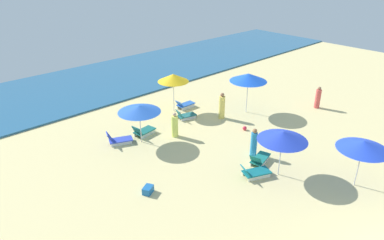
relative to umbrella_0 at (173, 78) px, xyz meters
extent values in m
cube|color=#285E87|center=(-2.98, 8.87, -2.33)|extent=(60.00, 10.09, 0.12)
cylinder|color=silver|center=(0.00, 0.00, -1.32)|extent=(0.05, 0.05, 2.14)
cone|color=yellow|center=(0.00, 0.00, 0.00)|extent=(2.06, 2.06, 0.51)
cube|color=silver|center=(-0.20, -1.72, -2.30)|extent=(1.06, 0.30, 0.18)
cube|color=silver|center=(-0.07, -1.21, -2.30)|extent=(1.06, 0.30, 0.18)
cube|color=#21656A|center=(-0.13, -1.46, -2.17)|extent=(1.31, 0.88, 0.06)
cube|color=#21656A|center=(-0.67, -1.33, -1.94)|extent=(0.42, 0.63, 0.48)
cube|color=silver|center=(0.96, -0.40, -2.26)|extent=(1.14, 0.06, 0.26)
cube|color=silver|center=(0.96, 0.10, -2.26)|extent=(1.14, 0.06, 0.26)
cube|color=blue|center=(0.96, -0.15, -2.10)|extent=(1.28, 0.60, 0.06)
cube|color=blue|center=(0.37, -0.14, -1.91)|extent=(0.32, 0.56, 0.41)
cylinder|color=silver|center=(3.50, -3.45, -1.28)|extent=(0.05, 0.05, 2.21)
cone|color=blue|center=(3.50, -3.45, 0.08)|extent=(2.46, 2.46, 0.51)
cylinder|color=silver|center=(-1.22, -9.31, -1.44)|extent=(0.05, 0.05, 1.90)
cone|color=#223CC1|center=(-1.22, -9.31, -0.27)|extent=(2.35, 2.35, 0.45)
cube|color=silver|center=(-0.90, -8.27, -2.29)|extent=(1.23, 0.35, 0.20)
cube|color=silver|center=(-1.02, -7.78, -2.29)|extent=(1.23, 0.35, 0.20)
cube|color=#18746C|center=(-0.96, -8.03, -2.16)|extent=(1.50, 0.93, 0.06)
cube|color=#18746C|center=(-1.59, -8.19, -1.91)|extent=(0.49, 0.64, 0.52)
cube|color=silver|center=(-2.24, -8.95, -2.28)|extent=(1.11, 0.50, 0.21)
cube|color=silver|center=(-2.01, -8.43, -2.28)|extent=(1.11, 0.50, 0.21)
cube|color=#136C75|center=(-2.12, -8.69, -2.14)|extent=(1.47, 1.13, 0.06)
cube|color=#136C75|center=(-2.69, -8.45, -1.94)|extent=(0.53, 0.71, 0.43)
cylinder|color=silver|center=(-4.19, -2.08, -1.45)|extent=(0.05, 0.05, 1.88)
cone|color=blue|center=(-4.19, -2.08, -0.32)|extent=(2.38, 2.38, 0.38)
cube|color=silver|center=(-3.47, -1.76, -2.27)|extent=(1.15, 0.21, 0.23)
cube|color=silver|center=(-3.56, -1.19, -2.27)|extent=(1.15, 0.21, 0.23)
cube|color=#196660|center=(-3.51, -1.48, -2.13)|extent=(1.37, 0.86, 0.06)
cube|color=#196660|center=(-4.10, -1.56, -1.89)|extent=(0.37, 0.67, 0.50)
cube|color=silver|center=(-5.24, -1.67, -2.29)|extent=(1.09, 0.50, 0.20)
cube|color=silver|center=(-5.02, -1.18, -2.29)|extent=(1.09, 0.50, 0.20)
cube|color=blue|center=(-5.13, -1.42, -2.16)|extent=(1.44, 1.10, 0.06)
cube|color=blue|center=(-5.68, -1.19, -1.90)|extent=(0.54, 0.68, 0.54)
cylinder|color=silver|center=(0.65, -12.22, -1.43)|extent=(0.05, 0.05, 1.91)
cone|color=blue|center=(0.65, -12.22, -0.28)|extent=(2.29, 2.29, 0.41)
cylinder|color=#EDF86B|center=(-2.33, -2.84, -1.74)|extent=(0.47, 0.47, 1.30)
sphere|color=tan|center=(-2.33, -2.84, -0.99)|extent=(0.22, 0.22, 0.22)
cylinder|color=#D9514D|center=(7.71, -6.32, -1.72)|extent=(0.46, 0.46, 1.33)
sphere|color=#9B6A4F|center=(7.71, -6.32, -0.96)|extent=(0.23, 0.23, 0.23)
cylinder|color=#2682C0|center=(-0.66, -7.32, -1.73)|extent=(0.38, 0.38, 1.32)
sphere|color=#9D6C45|center=(-0.66, -7.32, -0.95)|extent=(0.25, 0.25, 0.25)
cylinder|color=#EAD464|center=(1.55, -2.98, -1.63)|extent=(0.43, 0.43, 1.51)
sphere|color=#9D6B49|center=(1.55, -2.98, -0.76)|extent=(0.25, 0.25, 0.25)
cube|color=#1B61AA|center=(-6.74, -6.19, -2.23)|extent=(0.63, 0.57, 0.32)
sphere|color=#E92B44|center=(1.31, -5.13, -2.26)|extent=(0.25, 0.25, 0.25)
camera|label=1|loc=(-14.07, -17.00, 7.32)|focal=32.91mm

